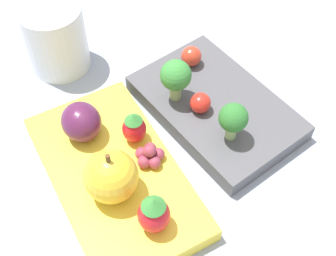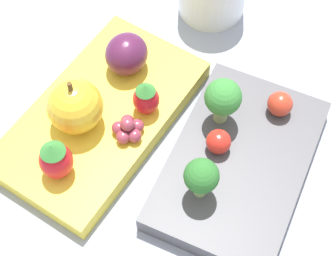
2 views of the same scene
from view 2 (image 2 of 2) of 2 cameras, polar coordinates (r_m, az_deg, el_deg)
The scene contains 12 objects.
ground_plane at distance 0.56m, azimuth -0.11°, elevation -1.87°, with size 4.00×4.00×0.00m, color #939EB2.
bento_box_savoury at distance 0.54m, azimuth 7.18°, elevation -3.64°, with size 0.20×0.14×0.02m.
bento_box_fruit at distance 0.57m, azimuth -6.81°, elevation 1.19°, with size 0.23×0.14×0.02m.
broccoli_floret_0 at distance 0.52m, azimuth 5.60°, elevation 3.01°, with size 0.04×0.04×0.05m.
broccoli_floret_1 at distance 0.49m, azimuth 3.41°, elevation -4.97°, with size 0.03×0.03×0.05m.
cherry_tomato_0 at distance 0.55m, azimuth 11.31°, elevation 2.43°, with size 0.02×0.02×0.02m.
cherry_tomato_1 at distance 0.52m, azimuth 5.15°, elevation -1.39°, with size 0.02×0.02×0.02m.
apple at distance 0.53m, azimuth -9.44°, elevation 2.22°, with size 0.05×0.05×0.06m.
strawberry_0 at distance 0.54m, azimuth -2.25°, elevation 3.05°, with size 0.03×0.03×0.04m.
strawberry_1 at distance 0.51m, azimuth -11.36°, elevation -3.11°, with size 0.03×0.03×0.05m.
plum at distance 0.57m, azimuth -4.24°, elevation 7.52°, with size 0.05×0.04×0.04m.
grape_cluster at distance 0.54m, azimuth -4.08°, elevation -0.08°, with size 0.03×0.03×0.02m.
Camera 2 is at (0.24, 0.13, 0.49)m, focal length 60.00 mm.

